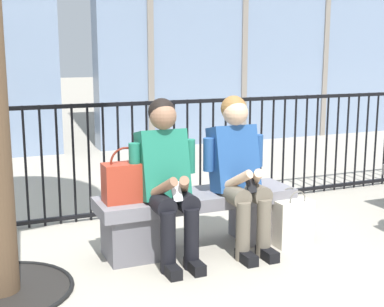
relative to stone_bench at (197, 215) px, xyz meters
The scene contains 7 objects.
ground_plane 0.27m from the stone_bench, ahead, with size 60.00×60.00×0.00m, color #A8A091.
stone_bench is the anchor object (origin of this frame).
seated_person_with_phone 0.50m from the stone_bench, 156.77° to the right, with size 0.52×0.66×1.21m.
seated_person_companion 0.50m from the stone_bench, 23.23° to the right, with size 0.52×0.66×1.21m.
handbag_on_bench 0.67m from the stone_bench, behind, with size 0.34×0.18×0.41m.
shopping_bag 0.78m from the stone_bench, 19.65° to the right, with size 0.30×0.17×0.47m.
plaza_railing 1.07m from the stone_bench, 90.00° to the left, with size 8.26×0.04×1.09m.
Camera 1 is at (-1.63, -3.70, 1.54)m, focal length 49.52 mm.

